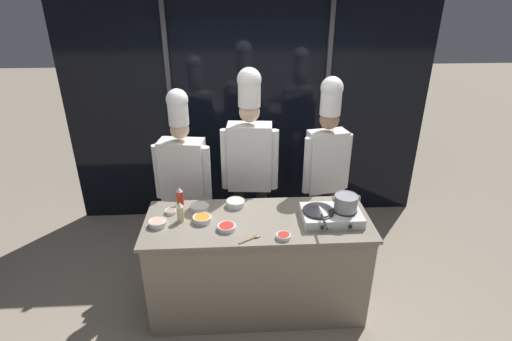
# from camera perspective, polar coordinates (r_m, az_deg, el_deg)

# --- Properties ---
(ground_plane) EXTENTS (24.00, 24.00, 0.00)m
(ground_plane) POSITION_cam_1_polar(r_m,az_deg,el_deg) (4.03, 0.21, -18.38)
(ground_plane) COLOR gray
(window_wall_back) EXTENTS (4.30, 0.09, 2.70)m
(window_wall_back) POSITION_cam_1_polar(r_m,az_deg,el_deg) (4.85, -0.99, 8.08)
(window_wall_back) COLOR black
(window_wall_back) RESTS_ON ground_plane
(demo_counter) EXTENTS (1.94, 0.75, 0.94)m
(demo_counter) POSITION_cam_1_polar(r_m,az_deg,el_deg) (3.72, 0.22, -13.14)
(demo_counter) COLOR gray
(demo_counter) RESTS_ON ground_plane
(portable_stove) EXTENTS (0.50, 0.36, 0.10)m
(portable_stove) POSITION_cam_1_polar(r_m,az_deg,el_deg) (3.49, 10.70, -6.30)
(portable_stove) COLOR silver
(portable_stove) RESTS_ON demo_counter
(frying_pan) EXTENTS (0.27, 0.47, 0.05)m
(frying_pan) POSITION_cam_1_polar(r_m,az_deg,el_deg) (3.42, 8.94, -5.38)
(frying_pan) COLOR #232326
(frying_pan) RESTS_ON portable_stove
(stock_pot) EXTENTS (0.23, 0.20, 0.14)m
(stock_pot) POSITION_cam_1_polar(r_m,az_deg,el_deg) (3.45, 12.73, -4.46)
(stock_pot) COLOR #93969B
(stock_pot) RESTS_ON portable_stove
(squeeze_bottle_oil) EXTENTS (0.06, 0.06, 0.18)m
(squeeze_bottle_oil) POSITION_cam_1_polar(r_m,az_deg,el_deg) (3.45, -10.76, -5.87)
(squeeze_bottle_oil) COLOR beige
(squeeze_bottle_oil) RESTS_ON demo_counter
(squeeze_bottle_chili) EXTENTS (0.06, 0.06, 0.19)m
(squeeze_bottle_chili) POSITION_cam_1_polar(r_m,az_deg,el_deg) (3.68, -10.82, -3.74)
(squeeze_bottle_chili) COLOR red
(squeeze_bottle_chili) RESTS_ON demo_counter
(prep_bowl_carrots) EXTENTS (0.16, 0.16, 0.05)m
(prep_bowl_carrots) POSITION_cam_1_polar(r_m,az_deg,el_deg) (3.44, -7.69, -6.82)
(prep_bowl_carrots) COLOR white
(prep_bowl_carrots) RESTS_ON demo_counter
(prep_bowl_garlic) EXTENTS (0.17, 0.17, 0.04)m
(prep_bowl_garlic) POSITION_cam_1_polar(r_m,az_deg,el_deg) (3.63, -8.04, -5.16)
(prep_bowl_garlic) COLOR white
(prep_bowl_garlic) RESTS_ON demo_counter
(prep_bowl_bell_pepper) EXTENTS (0.15, 0.15, 0.04)m
(prep_bowl_bell_pepper) POSITION_cam_1_polar(r_m,az_deg,el_deg) (3.32, -4.23, -8.04)
(prep_bowl_bell_pepper) COLOR white
(prep_bowl_bell_pepper) RESTS_ON demo_counter
(prep_bowl_shrimp) EXTENTS (0.15, 0.15, 0.05)m
(prep_bowl_shrimp) POSITION_cam_1_polar(r_m,az_deg,el_deg) (3.46, -13.89, -7.26)
(prep_bowl_shrimp) COLOR white
(prep_bowl_shrimp) RESTS_ON demo_counter
(prep_bowl_mushrooms) EXTENTS (0.10, 0.10, 0.03)m
(prep_bowl_mushrooms) POSITION_cam_1_polar(r_m,az_deg,el_deg) (3.61, -12.05, -5.70)
(prep_bowl_mushrooms) COLOR white
(prep_bowl_mushrooms) RESTS_ON demo_counter
(prep_bowl_chili_flakes) EXTENTS (0.12, 0.12, 0.04)m
(prep_bowl_chili_flakes) POSITION_cam_1_polar(r_m,az_deg,el_deg) (3.22, 3.94, -9.32)
(prep_bowl_chili_flakes) COLOR white
(prep_bowl_chili_flakes) RESTS_ON demo_counter
(prep_bowl_onion) EXTENTS (0.17, 0.17, 0.06)m
(prep_bowl_onion) POSITION_cam_1_polar(r_m,az_deg,el_deg) (3.64, -2.95, -4.62)
(prep_bowl_onion) COLOR white
(prep_bowl_onion) RESTS_ON demo_counter
(serving_spoon_slotted) EXTENTS (0.19, 0.13, 0.02)m
(serving_spoon_slotted) POSITION_cam_1_polar(r_m,az_deg,el_deg) (3.22, -0.35, -9.55)
(serving_spoon_slotted) COLOR olive
(serving_spoon_slotted) RESTS_ON demo_counter
(chef_head) EXTENTS (0.58, 0.29, 1.90)m
(chef_head) POSITION_cam_1_polar(r_m,az_deg,el_deg) (4.08, -10.39, 0.16)
(chef_head) COLOR #4C4C51
(chef_head) RESTS_ON ground_plane
(chef_sous) EXTENTS (0.58, 0.26, 2.08)m
(chef_sous) POSITION_cam_1_polar(r_m,az_deg,el_deg) (4.01, -0.91, 2.33)
(chef_sous) COLOR #232326
(chef_sous) RESTS_ON ground_plane
(chef_line) EXTENTS (0.50, 0.27, 1.99)m
(chef_line) POSITION_cam_1_polar(r_m,az_deg,el_deg) (4.12, 10.04, 2.02)
(chef_line) COLOR #4C4C51
(chef_line) RESTS_ON ground_plane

